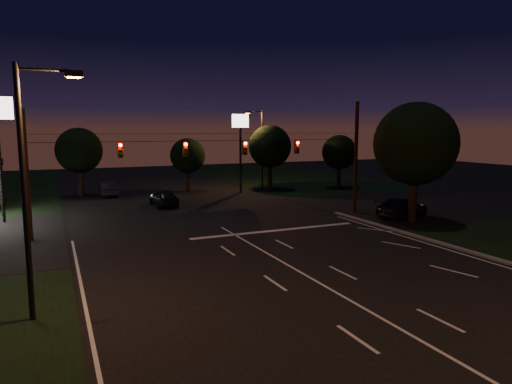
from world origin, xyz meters
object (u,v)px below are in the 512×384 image
car_oncoming_a (164,198)px  car_cross (402,207)px  tree_right_near (414,145)px  utility_pole_right (354,212)px  car_oncoming_b (108,189)px

car_oncoming_a → car_cross: (15.87, -12.56, -0.01)m
car_oncoming_a → tree_right_near: bearing=134.1°
utility_pole_right → car_cross: utility_pole_right is taller
tree_right_near → car_cross: 5.25m
car_cross → car_oncoming_b: bearing=23.3°
utility_pole_right → tree_right_near: (1.53, -4.83, 5.68)m
tree_right_near → car_oncoming_b: tree_right_near is taller
car_oncoming_b → car_cross: (19.65, -21.34, 0.00)m
utility_pole_right → car_oncoming_b: bearing=133.8°
tree_right_near → car_cross: bearing=68.5°
utility_pole_right → car_cross: 3.91m
utility_pole_right → tree_right_near: 7.61m
car_oncoming_b → tree_right_near: bearing=128.9°
car_oncoming_a → car_oncoming_b: size_ratio=0.98×
car_cross → car_oncoming_a: bearing=32.3°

